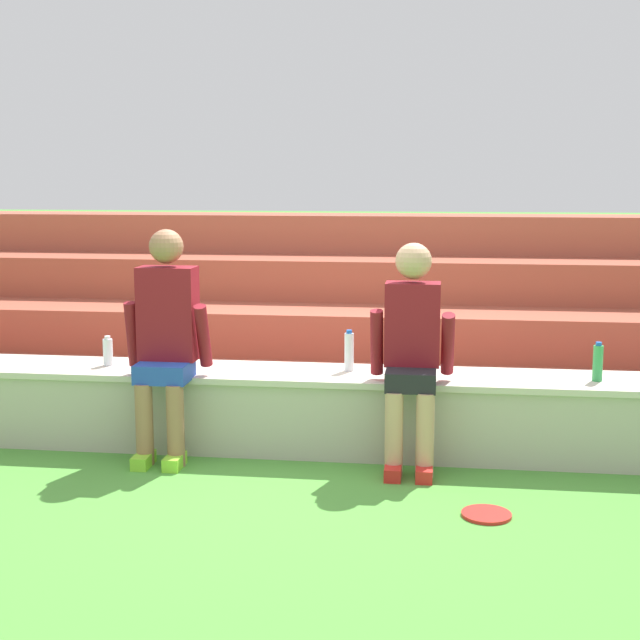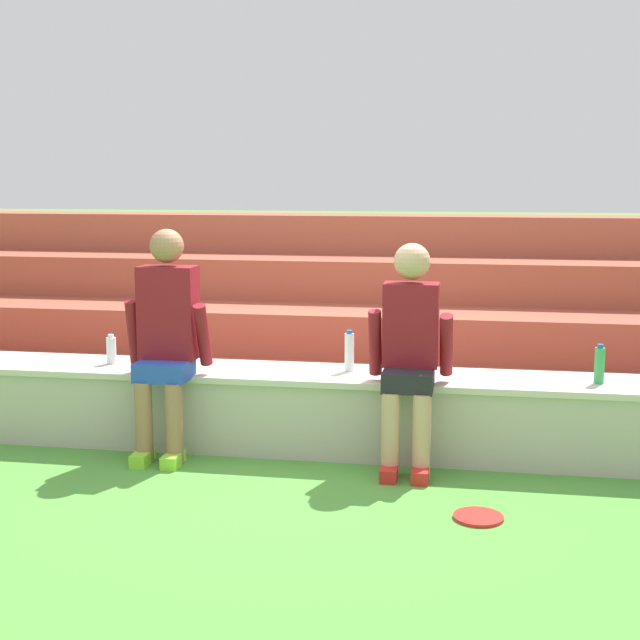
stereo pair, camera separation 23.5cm
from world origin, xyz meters
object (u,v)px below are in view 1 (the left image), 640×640
(frisbee, at_px, (486,515))
(water_bottle_near_left, at_px, (349,351))
(person_center, at_px, (412,348))
(water_bottle_center_gap, at_px, (108,352))
(person_left_of_center, at_px, (166,337))
(water_bottle_mid_left, at_px, (598,363))

(frisbee, bearing_deg, water_bottle_near_left, 127.32)
(person_center, distance_m, water_bottle_center_gap, 2.08)
(person_left_of_center, relative_size, water_bottle_center_gap, 7.20)
(person_left_of_center, relative_size, frisbee, 5.48)
(person_left_of_center, bearing_deg, person_center, 0.65)
(person_left_of_center, distance_m, frisbee, 2.26)
(water_bottle_mid_left, bearing_deg, water_bottle_center_gap, 179.24)
(water_bottle_near_left, distance_m, water_bottle_mid_left, 1.57)
(water_bottle_center_gap, height_order, frisbee, water_bottle_center_gap)
(water_bottle_near_left, height_order, water_bottle_center_gap, water_bottle_near_left)
(person_left_of_center, distance_m, water_bottle_mid_left, 2.72)
(water_bottle_mid_left, xyz_separation_m, water_bottle_center_gap, (-3.21, 0.04, -0.02))
(person_left_of_center, relative_size, water_bottle_near_left, 5.35)
(person_left_of_center, bearing_deg, water_bottle_near_left, 17.17)
(person_center, xyz_separation_m, water_bottle_mid_left, (1.15, 0.24, -0.11))
(frisbee, bearing_deg, water_bottle_mid_left, 54.99)
(person_left_of_center, height_order, frisbee, person_left_of_center)
(water_bottle_center_gap, relative_size, frisbee, 0.76)
(water_bottle_near_left, xyz_separation_m, water_bottle_mid_left, (1.57, -0.09, -0.01))
(person_center, relative_size, water_bottle_mid_left, 5.61)
(water_bottle_near_left, xyz_separation_m, water_bottle_center_gap, (-1.64, -0.04, -0.04))
(person_center, bearing_deg, water_bottle_near_left, 141.55)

